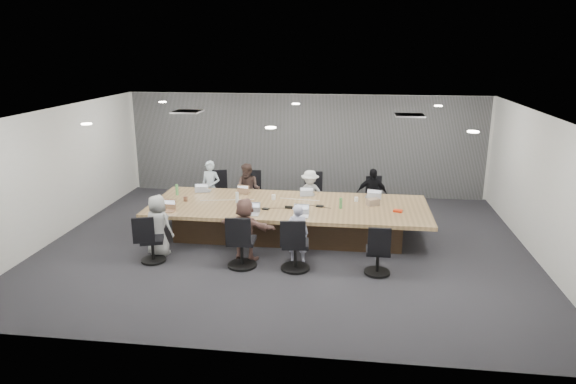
# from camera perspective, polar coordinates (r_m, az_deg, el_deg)

# --- Properties ---
(floor) EXTENTS (10.00, 8.00, 0.00)m
(floor) POSITION_cam_1_polar(r_m,az_deg,el_deg) (10.92, -0.27, -5.88)
(floor) COLOR #27262B
(floor) RESTS_ON ground
(ceiling) EXTENTS (10.00, 8.00, 0.00)m
(ceiling) POSITION_cam_1_polar(r_m,az_deg,el_deg) (10.22, -0.29, 8.86)
(ceiling) COLOR white
(ceiling) RESTS_ON wall_back
(wall_back) EXTENTS (10.00, 0.00, 2.80)m
(wall_back) POSITION_cam_1_polar(r_m,az_deg,el_deg) (14.36, 1.86, 5.26)
(wall_back) COLOR silver
(wall_back) RESTS_ON ground
(wall_front) EXTENTS (10.00, 0.00, 2.80)m
(wall_front) POSITION_cam_1_polar(r_m,az_deg,el_deg) (6.74, -4.86, -7.34)
(wall_front) COLOR silver
(wall_front) RESTS_ON ground
(wall_left) EXTENTS (0.00, 8.00, 2.80)m
(wall_left) POSITION_cam_1_polar(r_m,az_deg,el_deg) (12.18, -24.29, 1.90)
(wall_left) COLOR silver
(wall_left) RESTS_ON ground
(wall_right) EXTENTS (0.00, 8.00, 2.80)m
(wall_right) POSITION_cam_1_polar(r_m,az_deg,el_deg) (11.01, 26.46, 0.26)
(wall_right) COLOR silver
(wall_right) RESTS_ON ground
(curtain) EXTENTS (9.80, 0.04, 2.80)m
(curtain) POSITION_cam_1_polar(r_m,az_deg,el_deg) (14.28, 1.83, 5.20)
(curtain) COLOR #5C5C5D
(curtain) RESTS_ON ground
(conference_table) EXTENTS (6.00, 2.20, 0.74)m
(conference_table) POSITION_cam_1_polar(r_m,az_deg,el_deg) (11.25, 0.07, -3.04)
(conference_table) COLOR #362517
(conference_table) RESTS_ON ground
(chair_0) EXTENTS (0.65, 0.65, 0.78)m
(chair_0) POSITION_cam_1_polar(r_m,az_deg,el_deg) (13.25, -8.12, -0.29)
(chair_0) COLOR black
(chair_0) RESTS_ON ground
(chair_1) EXTENTS (0.56, 0.56, 0.83)m
(chair_1) POSITION_cam_1_polar(r_m,az_deg,el_deg) (13.03, -4.10, -0.36)
(chair_1) COLOR black
(chair_1) RESTS_ON ground
(chair_2) EXTENTS (0.66, 0.66, 0.84)m
(chair_2) POSITION_cam_1_polar(r_m,az_deg,el_deg) (12.82, 2.58, -0.57)
(chair_2) COLOR black
(chair_2) RESTS_ON ground
(chair_3) EXTENTS (0.60, 0.60, 0.73)m
(chair_3) POSITION_cam_1_polar(r_m,az_deg,el_deg) (12.80, 9.19, -1.05)
(chair_3) COLOR black
(chair_3) RESTS_ON ground
(chair_4) EXTENTS (0.64, 0.64, 0.75)m
(chair_4) POSITION_cam_1_polar(r_m,az_deg,el_deg) (10.31, -14.84, -5.56)
(chair_4) COLOR black
(chair_4) RESTS_ON ground
(chair_5) EXTENTS (0.62, 0.62, 0.87)m
(chair_5) POSITION_cam_1_polar(r_m,az_deg,el_deg) (9.77, -5.17, -5.88)
(chair_5) COLOR black
(chair_5) RESTS_ON ground
(chair_6) EXTENTS (0.63, 0.63, 0.86)m
(chair_6) POSITION_cam_1_polar(r_m,az_deg,el_deg) (9.62, 0.82, -6.24)
(chair_6) COLOR black
(chair_6) RESTS_ON ground
(chair_7) EXTENTS (0.51, 0.51, 0.75)m
(chair_7) POSITION_cam_1_polar(r_m,az_deg,el_deg) (9.60, 9.95, -6.89)
(chair_7) COLOR black
(chair_7) RESTS_ON ground
(person_0) EXTENTS (0.53, 0.39, 1.34)m
(person_0) POSITION_cam_1_polar(r_m,az_deg,el_deg) (12.85, -8.58, 0.48)
(person_0) COLOR #AEBFCB
(person_0) RESTS_ON ground
(laptop_0) EXTENTS (0.34, 0.25, 0.02)m
(laptop_0) POSITION_cam_1_polar(r_m,az_deg,el_deg) (12.32, -9.28, 0.14)
(laptop_0) COLOR #B2B2B7
(laptop_0) RESTS_ON conference_table
(person_1) EXTENTS (0.72, 0.60, 1.30)m
(person_1) POSITION_cam_1_polar(r_m,az_deg,el_deg) (12.63, -4.44, 0.24)
(person_1) COLOR #3F2E29
(person_1) RESTS_ON ground
(laptop_1) EXTENTS (0.32, 0.24, 0.02)m
(laptop_1) POSITION_cam_1_polar(r_m,az_deg,el_deg) (12.09, -4.97, -0.01)
(laptop_1) COLOR #8C6647
(laptop_1) RESTS_ON conference_table
(person_2) EXTENTS (0.83, 0.56, 1.19)m
(person_2) POSITION_cam_1_polar(r_m,az_deg,el_deg) (12.43, 2.45, -0.26)
(person_2) COLOR #BCBEBC
(person_2) RESTS_ON ground
(laptop_2) EXTENTS (0.32, 0.24, 0.02)m
(laptop_2) POSITION_cam_1_polar(r_m,az_deg,el_deg) (11.86, 2.23, -0.27)
(laptop_2) COLOR #B2B2B7
(laptop_2) RESTS_ON conference_table
(person_3) EXTENTS (0.77, 0.36, 1.28)m
(person_3) POSITION_cam_1_polar(r_m,az_deg,el_deg) (12.39, 9.29, -0.29)
(person_3) COLOR black
(person_3) RESTS_ON ground
(laptop_3) EXTENTS (0.36, 0.27, 0.02)m
(laptop_3) POSITION_cam_1_polar(r_m,az_deg,el_deg) (11.83, 9.39, -0.53)
(laptop_3) COLOR #B2B2B7
(laptop_3) RESTS_ON conference_table
(person_4) EXTENTS (0.69, 0.53, 1.25)m
(person_4) POSITION_cam_1_polar(r_m,az_deg,el_deg) (10.53, -14.23, -3.62)
(person_4) COLOR #989A98
(person_4) RESTS_ON ground
(laptop_4) EXTENTS (0.30, 0.22, 0.02)m
(laptop_4) POSITION_cam_1_polar(r_m,az_deg,el_deg) (10.97, -13.24, -2.06)
(laptop_4) COLOR #8C6647
(laptop_4) RESTS_ON conference_table
(person_5) EXTENTS (1.22, 0.64, 1.26)m
(person_5) POSITION_cam_1_polar(r_m,az_deg,el_deg) (10.02, -4.76, -4.13)
(person_5) COLOR brown
(person_5) RESTS_ON ground
(laptop_5) EXTENTS (0.33, 0.23, 0.02)m
(laptop_5) POSITION_cam_1_polar(r_m,az_deg,el_deg) (10.49, -4.15, -2.49)
(laptop_5) COLOR #B2B2B7
(laptop_5) RESTS_ON conference_table
(person_6) EXTENTS (0.45, 0.31, 1.17)m
(person_6) POSITION_cam_1_polar(r_m,az_deg,el_deg) (9.88, 1.06, -4.64)
(person_6) COLOR #A5A7C2
(person_6) RESTS_ON ground
(laptop_6) EXTENTS (0.32, 0.22, 0.02)m
(laptop_6) POSITION_cam_1_polar(r_m,az_deg,el_deg) (10.34, 1.40, -2.73)
(laptop_6) COLOR #B2B2B7
(laptop_6) RESTS_ON conference_table
(bottle_green_left) EXTENTS (0.09, 0.09, 0.25)m
(bottle_green_left) POSITION_cam_1_polar(r_m,az_deg,el_deg) (12.09, -12.24, 0.24)
(bottle_green_left) COLOR #4C8F4A
(bottle_green_left) RESTS_ON conference_table
(bottle_green_right) EXTENTS (0.08, 0.08, 0.23)m
(bottle_green_right) POSITION_cam_1_polar(r_m,az_deg,el_deg) (10.89, 5.88, -1.25)
(bottle_green_right) COLOR #4C8F4A
(bottle_green_right) RESTS_ON conference_table
(bottle_clear) EXTENTS (0.08, 0.08, 0.24)m
(bottle_clear) POSITION_cam_1_polar(r_m,az_deg,el_deg) (11.30, -5.68, -0.60)
(bottle_clear) COLOR silver
(bottle_clear) RESTS_ON conference_table
(cup_white_far) EXTENTS (0.11, 0.11, 0.11)m
(cup_white_far) POSITION_cam_1_polar(r_m,az_deg,el_deg) (11.48, -1.60, -0.58)
(cup_white_far) COLOR white
(cup_white_far) RESTS_ON conference_table
(cup_white_near) EXTENTS (0.09, 0.09, 0.10)m
(cup_white_near) POSITION_cam_1_polar(r_m,az_deg,el_deg) (11.44, 7.60, -0.81)
(cup_white_near) COLOR white
(cup_white_near) RESTS_ON conference_table
(mug_brown) EXTENTS (0.10, 0.10, 0.11)m
(mug_brown) POSITION_cam_1_polar(r_m,az_deg,el_deg) (11.59, -11.34, -0.74)
(mug_brown) COLOR brown
(mug_brown) RESTS_ON conference_table
(mic_left) EXTENTS (0.16, 0.12, 0.03)m
(mic_left) POSITION_cam_1_polar(r_m,az_deg,el_deg) (10.81, -2.50, -1.88)
(mic_left) COLOR black
(mic_left) RESTS_ON conference_table
(mic_right) EXTENTS (0.17, 0.13, 0.03)m
(mic_right) POSITION_cam_1_polar(r_m,az_deg,el_deg) (10.99, 3.54, -1.58)
(mic_right) COLOR black
(mic_right) RESTS_ON conference_table
(stapler) EXTENTS (0.17, 0.06, 0.06)m
(stapler) POSITION_cam_1_polar(r_m,az_deg,el_deg) (10.85, 0.10, -1.71)
(stapler) COLOR black
(stapler) RESTS_ON conference_table
(canvas_bag) EXTENTS (0.31, 0.27, 0.14)m
(canvas_bag) POSITION_cam_1_polar(r_m,az_deg,el_deg) (11.23, 9.41, -1.09)
(canvas_bag) COLOR #8F755E
(canvas_bag) RESTS_ON conference_table
(snack_packet) EXTENTS (0.21, 0.17, 0.04)m
(snack_packet) POSITION_cam_1_polar(r_m,az_deg,el_deg) (10.89, 12.11, -2.06)
(snack_packet) COLOR red
(snack_packet) RESTS_ON conference_table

